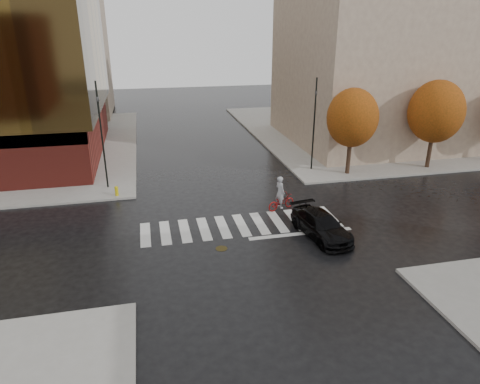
# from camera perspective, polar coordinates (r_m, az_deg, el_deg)

# --- Properties ---
(ground) EXTENTS (120.00, 120.00, 0.00)m
(ground) POSITION_cam_1_polar(r_m,az_deg,el_deg) (24.55, 0.47, -4.93)
(ground) COLOR black
(ground) RESTS_ON ground
(sidewalk_ne) EXTENTS (30.00, 30.00, 0.15)m
(sidewalk_ne) POSITION_cam_1_polar(r_m,az_deg,el_deg) (50.93, 18.57, 8.07)
(sidewalk_ne) COLOR gray
(sidewalk_ne) RESTS_ON ground
(crosswalk) EXTENTS (12.00, 3.00, 0.01)m
(crosswalk) POSITION_cam_1_polar(r_m,az_deg,el_deg) (24.98, 0.21, -4.43)
(crosswalk) COLOR silver
(crosswalk) RESTS_ON ground
(building_ne_tan) EXTENTS (16.00, 16.00, 18.00)m
(building_ne_tan) POSITION_cam_1_polar(r_m,az_deg,el_deg) (44.31, 18.04, 18.21)
(building_ne_tan) COLOR gray
(building_ne_tan) RESTS_ON sidewalk_ne
(building_nw_far) EXTENTS (14.00, 12.00, 20.00)m
(building_nw_far) POSITION_cam_1_polar(r_m,az_deg,el_deg) (59.43, -24.78, 18.91)
(building_nw_far) COLOR gray
(building_nw_far) RESTS_ON sidewalk_nw
(tree_ne_a) EXTENTS (3.80, 3.80, 6.50)m
(tree_ne_a) POSITION_cam_1_polar(r_m,az_deg,el_deg) (33.13, 14.76, 9.53)
(tree_ne_a) COLOR black
(tree_ne_a) RESTS_ON sidewalk_ne
(tree_ne_b) EXTENTS (4.20, 4.20, 6.89)m
(tree_ne_b) POSITION_cam_1_polar(r_m,az_deg,el_deg) (36.81, 24.68, 9.70)
(tree_ne_b) COLOR black
(tree_ne_b) RESTS_ON sidewalk_ne
(sedan) EXTENTS (2.56, 4.79, 1.32)m
(sedan) POSITION_cam_1_polar(r_m,az_deg,el_deg) (23.88, 10.77, -4.37)
(sedan) COLOR black
(sedan) RESTS_ON ground
(cyclist) EXTENTS (2.05, 1.29, 2.20)m
(cyclist) POSITION_cam_1_polar(r_m,az_deg,el_deg) (26.91, 5.46, -0.83)
(cyclist) COLOR maroon
(cyclist) RESTS_ON ground
(traffic_light_nw) EXTENTS (0.21, 0.18, 7.36)m
(traffic_light_nw) POSITION_cam_1_polar(r_m,az_deg,el_deg) (30.59, -18.04, 8.02)
(traffic_light_nw) COLOR black
(traffic_light_nw) RESTS_ON sidewalk_nw
(traffic_light_ne) EXTENTS (0.18, 0.20, 7.10)m
(traffic_light_ne) POSITION_cam_1_polar(r_m,az_deg,el_deg) (33.63, 9.88, 9.59)
(traffic_light_ne) COLOR black
(traffic_light_ne) RESTS_ON sidewalk_ne
(fire_hydrant) EXTENTS (0.24, 0.24, 0.68)m
(fire_hydrant) POSITION_cam_1_polar(r_m,az_deg,el_deg) (29.86, -16.14, 0.21)
(fire_hydrant) COLOR gold
(fire_hydrant) RESTS_ON sidewalk_nw
(manhole) EXTENTS (0.75, 0.75, 0.01)m
(manhole) POSITION_cam_1_polar(r_m,az_deg,el_deg) (22.52, -2.49, -7.54)
(manhole) COLOR #413717
(manhole) RESTS_ON ground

